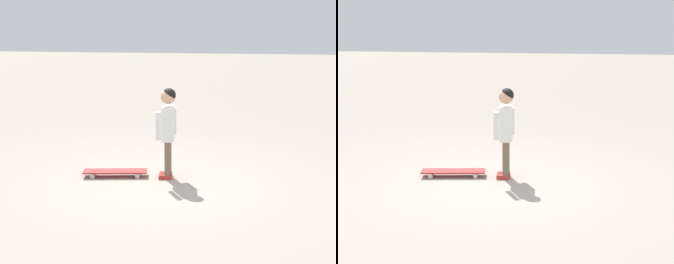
{
  "view_description": "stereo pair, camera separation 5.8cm",
  "coord_description": "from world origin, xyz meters",
  "views": [
    {
      "loc": [
        0.89,
        -5.35,
        1.79
      ],
      "look_at": [
        -0.07,
        0.33,
        0.55
      ],
      "focal_mm": 54.51,
      "sensor_mm": 36.0,
      "label": 1
    },
    {
      "loc": [
        0.94,
        -5.34,
        1.79
      ],
      "look_at": [
        -0.07,
        0.33,
        0.55
      ],
      "focal_mm": 54.51,
      "sensor_mm": 36.0,
      "label": 2
    }
  ],
  "objects": [
    {
      "name": "child_person",
      "position": [
        -0.07,
        0.33,
        0.66
      ],
      "size": [
        0.2,
        0.38,
        1.06
      ],
      "color": "brown",
      "rests_on": "ground"
    },
    {
      "name": "ground_plane",
      "position": [
        0.0,
        0.0,
        0.0
      ],
      "size": [
        50.0,
        50.0,
        0.0
      ],
      "primitive_type": "plane",
      "color": "#9E9384"
    },
    {
      "name": "skateboard",
      "position": [
        -0.69,
        0.27,
        0.06
      ],
      "size": [
        0.78,
        0.33,
        0.07
      ],
      "color": "#B22D2D",
      "rests_on": "ground"
    }
  ]
}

